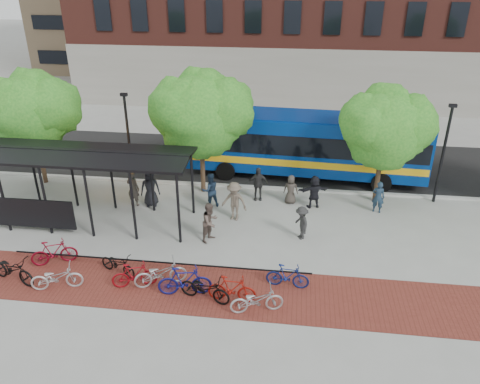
# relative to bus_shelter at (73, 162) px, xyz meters

# --- Properties ---
(ground) EXTENTS (160.00, 160.00, 0.00)m
(ground) POSITION_rel_bus_shelter_xyz_m (8.13, 0.48, -3.00)
(ground) COLOR #9E9E99
(ground) RESTS_ON ground
(asphalt_street) EXTENTS (160.00, 8.00, 0.01)m
(asphalt_street) POSITION_rel_bus_shelter_xyz_m (8.13, 8.48, -2.99)
(asphalt_street) COLOR black
(asphalt_street) RESTS_ON ground
(curb) EXTENTS (160.00, 0.25, 0.12)m
(curb) POSITION_rel_bus_shelter_xyz_m (8.13, 4.48, -2.94)
(curb) COLOR #B7B7B2
(curb) RESTS_ON ground
(brick_strip) EXTENTS (24.00, 3.00, 0.01)m
(brick_strip) POSITION_rel_bus_shelter_xyz_m (6.13, -4.52, -3.00)
(brick_strip) COLOR maroon
(brick_strip) RESTS_ON ground
(bike_rack_rail) EXTENTS (12.00, 0.05, 0.95)m
(bike_rack_rail) POSITION_rel_bus_shelter_xyz_m (4.83, -3.62, -3.00)
(bike_rack_rail) COLOR black
(bike_rack_rail) RESTS_ON ground
(bus_shelter) EXTENTS (10.60, 3.07, 3.60)m
(bus_shelter) POSITION_rel_bus_shelter_xyz_m (0.00, 0.00, 0.00)
(bus_shelter) COLOR black
(bus_shelter) RESTS_ON ground
(tree_a) EXTENTS (4.90, 4.00, 6.18)m
(tree_a) POSITION_rel_bus_shelter_xyz_m (-3.77, 3.83, 1.24)
(tree_a) COLOR #382619
(tree_a) RESTS_ON ground
(tree_b) EXTENTS (5.15, 4.20, 6.47)m
(tree_b) POSITION_rel_bus_shelter_xyz_m (5.23, 3.83, 1.46)
(tree_b) COLOR #382619
(tree_b) RESTS_ON ground
(tree_c) EXTENTS (4.66, 3.80, 5.92)m
(tree_c) POSITION_rel_bus_shelter_xyz_m (14.22, 3.83, 1.06)
(tree_c) COLOR #382619
(tree_c) RESTS_ON ground
(lamp_post_left) EXTENTS (0.35, 0.20, 5.12)m
(lamp_post_left) POSITION_rel_bus_shelter_xyz_m (1.13, 4.08, -0.25)
(lamp_post_left) COLOR black
(lamp_post_left) RESTS_ON ground
(lamp_post_right) EXTENTS (0.35, 0.20, 5.12)m
(lamp_post_right) POSITION_rel_bus_shelter_xyz_m (17.13, 4.08, -0.25)
(lamp_post_right) COLOR black
(lamp_post_right) RESTS_ON ground
(bus) EXTENTS (13.39, 3.74, 3.57)m
(bus) POSITION_rel_bus_shelter_xyz_m (10.42, 6.55, -0.95)
(bus) COLOR navy
(bus) RESTS_ON ground
(bike_0) EXTENTS (2.26, 1.36, 1.12)m
(bike_0) POSITION_rel_bus_shelter_xyz_m (-0.54, -4.94, -2.44)
(bike_0) COLOR black
(bike_0) RESTS_ON ground
(bike_1) EXTENTS (1.85, 1.22, 1.09)m
(bike_1) POSITION_rel_bus_shelter_xyz_m (0.47, -3.62, -2.46)
(bike_1) COLOR maroon
(bike_1) RESTS_ON ground
(bike_2) EXTENTS (2.01, 1.19, 1.00)m
(bike_2) POSITION_rel_bus_shelter_xyz_m (1.33, -5.14, -2.50)
(bike_2) COLOR #B2B2B4
(bike_2) RESTS_ON ground
(bike_4) EXTENTS (1.78, 1.19, 0.89)m
(bike_4) POSITION_rel_bus_shelter_xyz_m (3.26, -3.93, -2.56)
(bike_4) COLOR black
(bike_4) RESTS_ON ground
(bike_5) EXTENTS (1.79, 0.99, 1.03)m
(bike_5) POSITION_rel_bus_shelter_xyz_m (4.19, -4.64, -2.48)
(bike_5) COLOR maroon
(bike_5) RESTS_ON ground
(bike_6) EXTENTS (2.12, 1.46, 1.05)m
(bike_6) POSITION_rel_bus_shelter_xyz_m (5.13, -4.43, -2.47)
(bike_6) COLOR #9C9C9F
(bike_6) RESTS_ON ground
(bike_7) EXTENTS (2.06, 0.91, 1.20)m
(bike_7) POSITION_rel_bus_shelter_xyz_m (6.18, -4.88, -2.40)
(bike_7) COLOR navy
(bike_7) RESTS_ON ground
(bike_8) EXTENTS (2.07, 1.17, 1.03)m
(bike_8) POSITION_rel_bus_shelter_xyz_m (6.97, -5.10, -2.48)
(bike_8) COLOR black
(bike_8) RESTS_ON ground
(bike_9) EXTENTS (1.79, 0.56, 1.07)m
(bike_9) POSITION_rel_bus_shelter_xyz_m (7.94, -5.03, -2.47)
(bike_9) COLOR maroon
(bike_9) RESTS_ON ground
(bike_10) EXTENTS (2.01, 1.17, 1.00)m
(bike_10) POSITION_rel_bus_shelter_xyz_m (8.89, -5.48, -2.50)
(bike_10) COLOR #9E9EA0
(bike_10) RESTS_ON ground
(bike_11) EXTENTS (1.67, 0.60, 0.99)m
(bike_11) POSITION_rel_bus_shelter_xyz_m (9.91, -3.95, -2.51)
(bike_11) COLOR navy
(bike_11) RESTS_ON ground
(pedestrian_0) EXTENTS (1.08, 0.85, 1.94)m
(pedestrian_0) POSITION_rel_bus_shelter_xyz_m (2.84, 1.86, -2.03)
(pedestrian_0) COLOR black
(pedestrian_0) RESTS_ON ground
(pedestrian_1) EXTENTS (0.76, 0.59, 1.85)m
(pedestrian_1) POSITION_rel_bus_shelter_xyz_m (1.99, 1.76, -2.08)
(pedestrian_1) COLOR #3E3831
(pedestrian_1) RESTS_ON ground
(pedestrian_2) EXTENTS (1.08, 1.00, 1.79)m
(pedestrian_2) POSITION_rel_bus_shelter_xyz_m (5.83, 2.12, -2.10)
(pedestrian_2) COLOR #1E2F46
(pedestrian_2) RESTS_ON ground
(pedestrian_3) EXTENTS (1.39, 1.00, 1.93)m
(pedestrian_3) POSITION_rel_bus_shelter_xyz_m (7.21, 0.94, -2.03)
(pedestrian_3) COLOR brown
(pedestrian_3) RESTS_ON ground
(pedestrian_4) EXTENTS (1.09, 0.57, 1.77)m
(pedestrian_4) POSITION_rel_bus_shelter_xyz_m (8.12, 3.19, -2.11)
(pedestrian_4) COLOR #2A2A2A
(pedestrian_4) RESTS_ON ground
(pedestrian_5) EXTENTS (1.65, 0.92, 1.69)m
(pedestrian_5) POSITION_rel_bus_shelter_xyz_m (10.97, 2.68, -2.15)
(pedestrian_5) COLOR black
(pedestrian_5) RESTS_ON ground
(pedestrian_6) EXTENTS (0.76, 0.51, 1.52)m
(pedestrian_6) POSITION_rel_bus_shelter_xyz_m (9.81, 2.98, -2.24)
(pedestrian_6) COLOR #3C3530
(pedestrian_6) RESTS_ON ground
(pedestrian_7) EXTENTS (0.67, 0.52, 1.63)m
(pedestrian_7) POSITION_rel_bus_shelter_xyz_m (14.06, 2.58, -2.19)
(pedestrian_7) COLOR #1E3246
(pedestrian_7) RESTS_ON ground
(pedestrian_8) EXTENTS (1.03, 1.10, 1.81)m
(pedestrian_8) POSITION_rel_bus_shelter_xyz_m (6.43, -1.02, -2.10)
(pedestrian_8) COLOR brown
(pedestrian_8) RESTS_ON ground
(pedestrian_9) EXTENTS (0.94, 1.16, 1.56)m
(pedestrian_9) POSITION_rel_bus_shelter_xyz_m (10.37, -0.37, -2.22)
(pedestrian_9) COLOR #292929
(pedestrian_9) RESTS_ON ground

